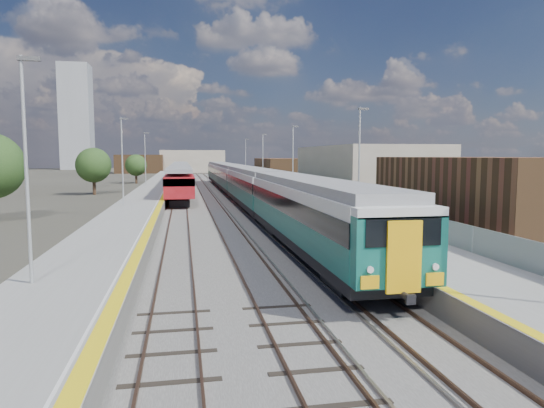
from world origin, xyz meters
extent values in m
plane|color=#47443A|center=(0.00, 50.00, 0.00)|extent=(320.00, 320.00, 0.00)
cube|color=#565451|center=(-2.25, 52.50, 0.03)|extent=(10.50, 155.00, 0.06)
cube|color=#4C3323|center=(0.78, 55.00, 0.11)|extent=(0.07, 160.00, 0.14)
cube|color=#4C3323|center=(2.22, 55.00, 0.11)|extent=(0.07, 160.00, 0.14)
cube|color=#4C3323|center=(-2.72, 55.00, 0.11)|extent=(0.07, 160.00, 0.14)
cube|color=#4C3323|center=(-1.28, 55.00, 0.11)|extent=(0.07, 160.00, 0.14)
cube|color=#4C3323|center=(-6.22, 55.00, 0.11)|extent=(0.07, 160.00, 0.14)
cube|color=#4C3323|center=(-4.78, 55.00, 0.11)|extent=(0.07, 160.00, 0.14)
cube|color=gray|center=(0.45, 55.00, 0.10)|extent=(0.08, 160.00, 0.10)
cube|color=gray|center=(-0.95, 55.00, 0.10)|extent=(0.08, 160.00, 0.10)
cube|color=slate|center=(5.25, 52.50, 0.50)|extent=(4.70, 155.00, 1.00)
cube|color=gray|center=(5.25, 52.50, 1.00)|extent=(4.70, 155.00, 0.03)
cube|color=yellow|center=(3.15, 52.50, 1.02)|extent=(0.40, 155.00, 0.01)
cube|color=gray|center=(7.45, 52.50, 1.60)|extent=(0.06, 155.00, 1.20)
cylinder|color=#9EA0A3|center=(6.60, 22.00, 4.77)|extent=(0.12, 0.12, 7.50)
cube|color=#4C4C4F|center=(6.85, 22.00, 8.42)|extent=(0.70, 0.18, 0.14)
cylinder|color=#9EA0A3|center=(6.60, 42.00, 4.77)|extent=(0.12, 0.12, 7.50)
cube|color=#4C4C4F|center=(6.85, 42.00, 8.42)|extent=(0.70, 0.18, 0.14)
cylinder|color=#9EA0A3|center=(6.60, 62.00, 4.77)|extent=(0.12, 0.12, 7.50)
cube|color=#4C4C4F|center=(6.85, 62.00, 8.42)|extent=(0.70, 0.18, 0.14)
cylinder|color=#9EA0A3|center=(6.60, 82.00, 4.77)|extent=(0.12, 0.12, 7.50)
cube|color=#4C4C4F|center=(6.85, 82.00, 8.42)|extent=(0.70, 0.18, 0.14)
cube|color=slate|center=(-9.05, 52.50, 0.50)|extent=(4.30, 155.00, 1.00)
cube|color=gray|center=(-9.05, 52.50, 1.00)|extent=(4.30, 155.00, 0.03)
cube|color=yellow|center=(-7.15, 52.50, 1.02)|extent=(0.45, 155.00, 0.01)
cube|color=silver|center=(-7.50, 52.50, 1.03)|extent=(0.08, 155.00, 0.01)
cylinder|color=#9EA0A3|center=(-10.20, 8.00, 4.77)|extent=(0.12, 0.12, 7.50)
cube|color=#4C4C4F|center=(-9.95, 8.00, 8.42)|extent=(0.70, 0.18, 0.14)
cylinder|color=#9EA0A3|center=(-10.20, 34.00, 4.77)|extent=(0.12, 0.12, 7.50)
cube|color=#4C4C4F|center=(-9.95, 34.00, 8.42)|extent=(0.70, 0.18, 0.14)
cylinder|color=#9EA0A3|center=(-10.20, 60.00, 4.77)|extent=(0.12, 0.12, 7.50)
cube|color=#4C4C4F|center=(-9.95, 60.00, 8.42)|extent=(0.70, 0.18, 0.14)
cube|color=brown|center=(14.00, 18.00, 2.60)|extent=(9.00, 16.00, 5.20)
cube|color=gray|center=(16.00, 45.00, 3.20)|extent=(11.00, 22.00, 6.40)
cube|color=brown|center=(13.00, 78.00, 2.40)|extent=(8.00, 18.00, 4.80)
cube|color=gray|center=(-2.00, 150.00, 3.50)|extent=(20.00, 14.00, 7.00)
cube|color=brown|center=(-18.00, 145.00, 2.80)|extent=(14.00, 12.00, 5.60)
cube|color=gray|center=(-45.00, 190.00, 20.00)|extent=(11.00, 11.00, 40.00)
cube|color=black|center=(1.50, 15.59, 0.95)|extent=(2.92, 20.95, 0.49)
cube|color=#105449|center=(1.50, 15.59, 1.81)|extent=(3.03, 20.95, 1.22)
cube|color=black|center=(1.50, 15.59, 2.77)|extent=(3.09, 20.95, 0.84)
cube|color=silver|center=(1.50, 15.59, 3.44)|extent=(3.03, 20.95, 0.52)
cube|color=gray|center=(1.50, 15.59, 3.89)|extent=(2.69, 20.95, 0.43)
cube|color=black|center=(1.50, 37.05, 0.95)|extent=(2.92, 20.95, 0.49)
cube|color=#105449|center=(1.50, 37.05, 1.81)|extent=(3.03, 20.95, 1.22)
cube|color=black|center=(1.50, 37.05, 2.77)|extent=(3.09, 20.95, 0.84)
cube|color=silver|center=(1.50, 37.05, 3.44)|extent=(3.03, 20.95, 0.52)
cube|color=gray|center=(1.50, 37.05, 3.89)|extent=(2.69, 20.95, 0.43)
cube|color=black|center=(1.50, 58.50, 0.95)|extent=(2.92, 20.95, 0.49)
cube|color=#105449|center=(1.50, 58.50, 1.81)|extent=(3.03, 20.95, 1.22)
cube|color=black|center=(1.50, 58.50, 2.77)|extent=(3.09, 20.95, 0.84)
cube|color=silver|center=(1.50, 58.50, 3.44)|extent=(3.03, 20.95, 0.52)
cube|color=gray|center=(1.50, 58.50, 3.89)|extent=(2.69, 20.95, 0.43)
cube|color=black|center=(1.50, 79.95, 0.95)|extent=(2.92, 20.95, 0.49)
cube|color=#105449|center=(1.50, 79.95, 1.81)|extent=(3.03, 20.95, 1.22)
cube|color=black|center=(1.50, 79.95, 2.77)|extent=(3.09, 20.95, 0.84)
cube|color=silver|center=(1.50, 79.95, 3.44)|extent=(3.03, 20.95, 0.52)
cube|color=gray|center=(1.50, 79.95, 3.89)|extent=(2.69, 20.95, 0.43)
cube|color=#105449|center=(1.50, 4.85, 2.31)|extent=(3.01, 0.64, 2.26)
cube|color=black|center=(1.50, 4.51, 2.95)|extent=(2.47, 0.06, 0.86)
cube|color=#F1AF0F|center=(1.50, 4.45, 2.20)|extent=(1.13, 0.11, 2.26)
cube|color=black|center=(-5.50, 48.16, 0.50)|extent=(2.03, 17.27, 0.71)
cube|color=maroon|center=(-5.50, 48.16, 2.19)|extent=(2.99, 20.31, 2.14)
cube|color=black|center=(-5.50, 48.16, 2.73)|extent=(3.06, 20.31, 0.75)
cube|color=gray|center=(-5.50, 48.16, 3.80)|extent=(2.67, 20.31, 0.43)
cube|color=black|center=(-5.50, 68.98, 0.50)|extent=(2.03, 17.27, 0.71)
cube|color=maroon|center=(-5.50, 68.98, 2.19)|extent=(2.99, 20.31, 2.14)
cube|color=black|center=(-5.50, 68.98, 2.73)|extent=(3.06, 20.31, 0.75)
cube|color=gray|center=(-5.50, 68.98, 3.80)|extent=(2.67, 20.31, 0.43)
cube|color=black|center=(-5.50, 89.79, 0.50)|extent=(2.03, 17.27, 0.71)
cube|color=maroon|center=(-5.50, 89.79, 2.19)|extent=(2.99, 20.31, 2.14)
cube|color=black|center=(-5.50, 89.79, 2.73)|extent=(3.06, 20.31, 0.75)
cube|color=gray|center=(-5.50, 89.79, 3.80)|extent=(2.67, 20.31, 0.43)
cylinder|color=#382619|center=(-17.01, 59.87, 1.11)|extent=(0.44, 0.44, 2.23)
sphere|color=#213C17|center=(-17.01, 59.87, 4.02)|extent=(4.70, 4.70, 4.70)
cylinder|color=#382619|center=(-13.90, 86.63, 0.97)|extent=(0.44, 0.44, 1.94)
sphere|color=#213C17|center=(-13.90, 86.63, 3.50)|extent=(4.09, 4.09, 4.09)
cylinder|color=#382619|center=(20.05, 57.30, 0.99)|extent=(0.44, 0.44, 1.99)
sphere|color=#213C17|center=(20.05, 57.30, 3.59)|extent=(4.20, 4.20, 4.20)
camera|label=1|loc=(-5.13, -9.18, 5.30)|focal=32.00mm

